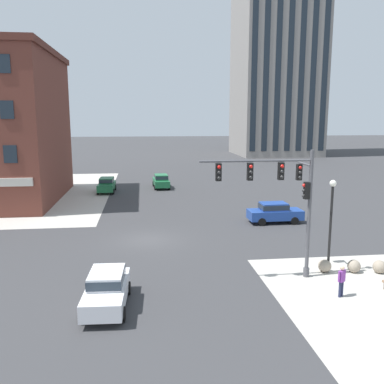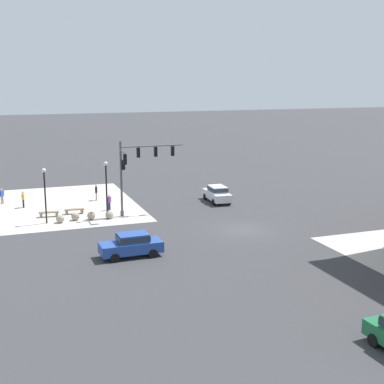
{
  "view_description": "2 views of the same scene",
  "coord_description": "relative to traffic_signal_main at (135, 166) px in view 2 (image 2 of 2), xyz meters",
  "views": [
    {
      "loc": [
        -0.2,
        -28.61,
        8.59
      ],
      "look_at": [
        3.22,
        0.23,
        3.34
      ],
      "focal_mm": 38.95,
      "sensor_mm": 36.0,
      "label": 1
    },
    {
      "loc": [
        19.01,
        39.88,
        12.44
      ],
      "look_at": [
        6.35,
        4.93,
        4.66
      ],
      "focal_mm": 50.89,
      "sensor_mm": 36.0,
      "label": 2
    }
  ],
  "objects": [
    {
      "name": "sidewalk_corner_slab",
      "position": [
        8.78,
        -6.72,
        -4.67
      ],
      "size": [
        20.0,
        19.0,
        0.02
      ],
      "primitive_type": "cube",
      "color": "#B7B2A8",
      "rests_on": "ground"
    },
    {
      "name": "street_lamp_mid_sidewalk",
      "position": [
        8.09,
        0.04,
        -1.57
      ],
      "size": [
        0.36,
        0.36,
        4.88
      ],
      "color": "black",
      "rests_on": "ground"
    },
    {
      "name": "street_lamp_corner_near",
      "position": [
        2.78,
        0.34,
        -1.38
      ],
      "size": [
        0.36,
        0.36,
        5.23
      ],
      "color": "black",
      "rests_on": "ground"
    },
    {
      "name": "bollard_sphere_curb_a",
      "position": [
        2.59,
        0.35,
        -4.31
      ],
      "size": [
        0.72,
        0.72,
        0.72
      ],
      "primitive_type": "sphere",
      "color": "gray",
      "rests_on": "ground"
    },
    {
      "name": "bollard_sphere_curb_d",
      "position": [
        6.95,
        0.28,
        -4.31
      ],
      "size": [
        0.72,
        0.72,
        0.72
      ],
      "primitive_type": "sphere",
      "color": "gray",
      "rests_on": "ground"
    },
    {
      "name": "traffic_signal_main",
      "position": [
        0.0,
        0.0,
        0.0
      ],
      "size": [
        6.06,
        2.09,
        6.92
      ],
      "color": "#4C4C51",
      "rests_on": "ground"
    },
    {
      "name": "bench_mid_block",
      "position": [
        7.67,
        -2.21,
        -4.35
      ],
      "size": [
        1.83,
        0.62,
        0.49
      ],
      "color": "#8E6B4C",
      "rests_on": "ground"
    },
    {
      "name": "bench_near_signal",
      "position": [
        5.33,
        -2.53,
        -4.35
      ],
      "size": [
        1.82,
        0.58,
        0.49
      ],
      "color": "#8E6B4C",
      "rests_on": "ground"
    },
    {
      "name": "pedestrian_walking_east",
      "position": [
        1.97,
        -2.86,
        -3.79
      ],
      "size": [
        0.48,
        0.35,
        1.57
      ],
      "color": "#232847",
      "rests_on": "ground"
    },
    {
      "name": "ground_plane",
      "position": [
        -7.22,
        7.78,
        -4.67
      ],
      "size": [
        320.0,
        320.0,
        0.0
      ],
      "primitive_type": "plane",
      "color": "#38383A"
    },
    {
      "name": "car_main_northbound_far",
      "position": [
        -9.18,
        -2.63,
        -3.76
      ],
      "size": [
        2.06,
        4.48,
        1.68
      ],
      "color": "silver",
      "rests_on": "ground"
    },
    {
      "name": "pedestrian_with_bag",
      "position": [
        2.34,
        -7.65,
        -3.72
      ],
      "size": [
        0.29,
        0.53,
        1.67
      ],
      "color": "gray",
      "rests_on": "ground"
    },
    {
      "name": "car_main_southbound_near",
      "position": [
        3.23,
        11.43,
        -3.76
      ],
      "size": [
        4.43,
        1.95,
        1.68
      ],
      "color": "#23479E",
      "rests_on": "ground"
    },
    {
      "name": "bollard_sphere_curb_c",
      "position": [
        5.57,
        -0.14,
        -4.31
      ],
      "size": [
        0.72,
        0.72,
        0.72
      ],
      "primitive_type": "sphere",
      "color": "gray",
      "rests_on": "ground"
    },
    {
      "name": "pedestrian_by_lamp",
      "position": [
        11.6,
        -9.22,
        -3.77
      ],
      "size": [
        0.47,
        0.36,
        1.59
      ],
      "color": "gray",
      "rests_on": "ground"
    },
    {
      "name": "pedestrian_at_curb",
      "position": [
        9.66,
        -6.81,
        -3.73
      ],
      "size": [
        0.28,
        0.53,
        1.66
      ],
      "color": "black",
      "rests_on": "ground"
    },
    {
      "name": "bollard_sphere_curb_b",
      "position": [
        4.2,
        0.12,
        -4.31
      ],
      "size": [
        0.72,
        0.72,
        0.72
      ],
      "primitive_type": "sphere",
      "color": "gray",
      "rests_on": "ground"
    }
  ]
}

